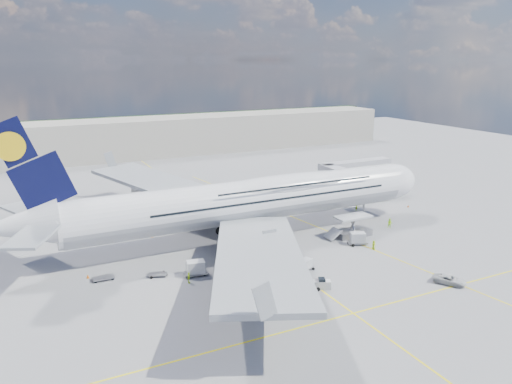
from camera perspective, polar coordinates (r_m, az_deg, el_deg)
name	(u,v)px	position (r m, az deg, el deg)	size (l,w,h in m)	color
ground	(276,257)	(79.34, 2.27, -7.49)	(300.00, 300.00, 0.00)	gray
taxi_line_main	(276,257)	(79.34, 2.27, -7.48)	(0.25, 220.00, 0.01)	yellow
taxi_line_cross	(353,313)	(64.19, 11.06, -13.45)	(120.00, 0.25, 0.01)	yellow
taxi_line_diag	(316,226)	(94.16, 6.86, -3.92)	(0.25, 100.00, 0.01)	yellow
airliner	(250,200)	(85.64, -0.73, -0.92)	(77.26, 79.15, 23.71)	white
jet_bridge	(351,171)	(109.79, 10.79, 2.34)	(18.80, 12.10, 8.50)	#B7B7BC
cargo_loader	(352,229)	(89.84, 10.87, -4.18)	(8.53, 3.20, 3.67)	silver
terminal	(134,138)	(164.98, -13.76, 6.01)	(180.00, 16.00, 12.00)	#B2AD9E
tree_line	(203,122)	(219.34, -6.11, 7.92)	(160.00, 6.00, 8.00)	#193814
dolly_row_a	(158,274)	(74.13, -11.18, -9.19)	(2.97, 2.32, 0.39)	gray
dolly_row_b	(196,274)	(73.34, -6.93, -9.24)	(2.97, 1.64, 0.43)	gray
dolly_row_c	(196,268)	(73.18, -6.90, -8.59)	(3.71, 2.44, 2.17)	gray
dolly_back	(103,278)	(74.76, -17.06, -9.34)	(2.95, 1.58, 0.43)	gray
dolly_nose_far	(358,238)	(86.00, 11.54, -5.18)	(3.71, 2.89, 2.08)	gray
dolly_nose_near	(305,264)	(74.78, 5.68, -8.23)	(3.03, 2.36, 1.70)	gray
baggage_tug	(322,284)	(69.45, 7.51, -10.39)	(2.69, 2.03, 1.52)	silver
catering_truck_inner	(140,204)	(102.57, -13.08, -1.40)	(8.01, 4.50, 4.50)	gray
catering_truck_outer	(150,193)	(110.68, -12.05, -0.15)	(8.06, 4.24, 4.57)	gray
service_van	(450,280)	(75.24, 21.25, -9.33)	(2.04, 4.42, 1.23)	silver
crew_nose	(357,207)	(104.90, 11.43, -1.65)	(0.65, 0.42, 1.77)	#B9E918
crew_loader	(390,223)	(95.47, 15.06, -3.48)	(0.92, 0.72, 1.89)	#B4FE1A
crew_wing	(189,278)	(71.03, -7.69, -9.70)	(0.92, 0.38, 1.57)	#B9E618
crew_van	(374,245)	(84.38, 13.30, -5.92)	(0.77, 0.50, 1.57)	#B6E117
crew_tug	(240,272)	(72.27, -1.84, -9.13)	(1.00, 0.58, 1.55)	#D3E918
cone_nose	(408,206)	(110.27, 16.99, -1.55)	(0.40, 0.40, 0.51)	orange
cone_wing_left_inner	(152,236)	(89.74, -11.82, -4.91)	(0.45, 0.45, 0.57)	orange
cone_wing_left_outer	(150,202)	(110.55, -12.03, -1.18)	(0.38, 0.38, 0.49)	orange
cone_wing_right_inner	(241,275)	(72.56, -1.71, -9.48)	(0.41, 0.41, 0.53)	orange
cone_wing_right_outer	(217,308)	(63.71, -4.44, -13.13)	(0.48, 0.48, 0.62)	orange
cone_tail	(88,276)	(75.99, -18.67, -9.12)	(0.45, 0.45, 0.57)	orange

